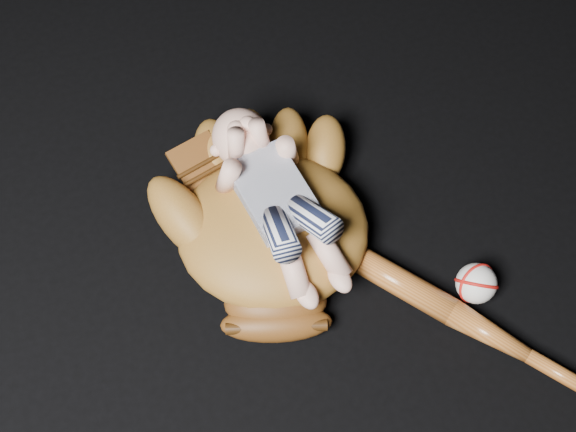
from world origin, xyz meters
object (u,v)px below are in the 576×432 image
at_px(baseball_glove, 273,225).
at_px(baseball_bat, 467,321).
at_px(newborn_baby, 281,203).
at_px(baseball, 476,283).

height_order(baseball_glove, baseball_bat, baseball_glove).
height_order(newborn_baby, baseball, newborn_baby).
distance_m(newborn_baby, baseball, 0.35).
bearing_deg(baseball_glove, baseball, -17.41).
bearing_deg(baseball_bat, newborn_baby, 134.36).
bearing_deg(baseball, newborn_baby, 145.33).
xyz_separation_m(baseball_bat, baseball, (0.04, 0.05, 0.01)).
height_order(newborn_baby, baseball_bat, newborn_baby).
bearing_deg(baseball_glove, newborn_baby, 28.31).
bearing_deg(newborn_baby, baseball_bat, -55.36).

